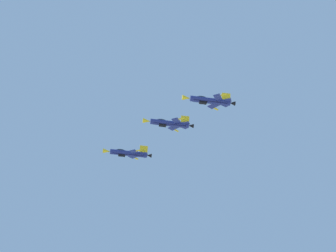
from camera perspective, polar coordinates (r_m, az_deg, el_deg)
fighter_jet_lead at (r=160.57m, az=-4.69°, el=-3.17°), size 15.63×9.54×5.16m
fighter_jet_left_wing at (r=152.17m, az=0.08°, el=0.31°), size 15.63×9.75×4.96m
fighter_jet_right_wing at (r=145.81m, az=4.81°, el=2.96°), size 15.63×9.79×4.91m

